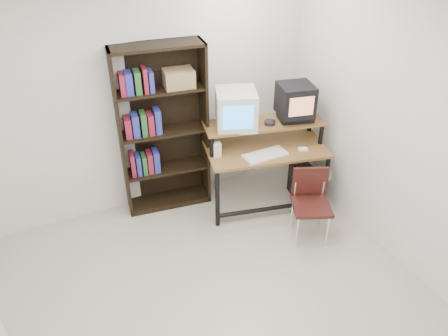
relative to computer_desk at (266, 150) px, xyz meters
name	(u,v)px	position (x,y,z in m)	size (l,w,h in m)	color
floor	(212,329)	(-1.25, -1.38, -0.70)	(4.00, 4.00, 0.01)	#BAB09A
ceiling	(205,6)	(-1.25, -1.38, 1.90)	(4.00, 4.00, 0.01)	white
back_wall	(132,98)	(-1.25, 0.62, 0.60)	(4.00, 0.01, 2.60)	silver
right_wall	(427,144)	(0.75, -1.38, 0.60)	(0.01, 4.00, 2.60)	silver
computer_desk	(266,150)	(0.00, 0.00, 0.00)	(1.41, 0.91, 0.98)	brown
crt_monitor	(236,109)	(-0.28, 0.18, 0.47)	(0.53, 0.53, 0.39)	beige
vcr	(295,117)	(0.37, 0.03, 0.31)	(0.36, 0.26, 0.08)	black
crt_tv	(295,100)	(0.34, 0.02, 0.52)	(0.42, 0.41, 0.34)	black
cd_spindle	(270,123)	(0.06, 0.04, 0.30)	(0.12, 0.12, 0.05)	#26262B
keyboard	(265,156)	(-0.10, -0.16, 0.04)	(0.47, 0.21, 0.04)	beige
mousepad	(303,150)	(0.34, -0.22, 0.02)	(0.22, 0.18, 0.01)	black
mouse	(303,150)	(0.33, -0.23, 0.04)	(0.10, 0.06, 0.03)	white
desk_speaker	(217,150)	(-0.56, 0.05, 0.11)	(0.08, 0.07, 0.17)	beige
pc_tower	(304,183)	(0.46, -0.15, -0.49)	(0.20, 0.45, 0.42)	black
school_chair	(311,198)	(0.15, -0.69, -0.24)	(0.49, 0.49, 0.76)	black
bookshelf	(162,128)	(-1.01, 0.48, 0.26)	(0.96, 0.42, 1.87)	black
wall_outlet	(328,175)	(0.73, -0.23, -0.40)	(0.02, 0.08, 0.12)	beige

